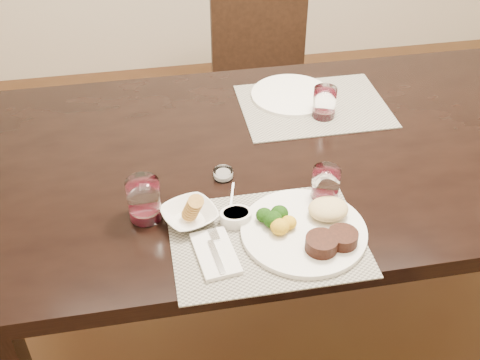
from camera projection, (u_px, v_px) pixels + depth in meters
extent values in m
plane|color=#402214|center=(313.00, 311.00, 2.22)|extent=(4.50, 4.50, 0.00)
cube|color=black|center=(332.00, 152.00, 1.77)|extent=(2.00, 1.00, 0.05)
cube|color=black|center=(46.00, 196.00, 2.19)|extent=(0.08, 0.08, 0.70)
cube|color=black|center=(267.00, 94.00, 2.61)|extent=(0.42, 0.42, 0.04)
cube|color=black|center=(234.00, 164.00, 2.58)|extent=(0.04, 0.04, 0.41)
cube|color=black|center=(314.00, 155.00, 2.63)|extent=(0.04, 0.04, 0.41)
cube|color=black|center=(221.00, 120.00, 2.86)|extent=(0.04, 0.04, 0.41)
cube|color=black|center=(294.00, 112.00, 2.91)|extent=(0.04, 0.04, 0.41)
cube|color=black|center=(259.00, 23.00, 2.60)|extent=(0.42, 0.04, 0.45)
cube|color=gray|center=(267.00, 239.00, 1.44)|extent=(0.46, 0.34, 0.00)
cube|color=gray|center=(313.00, 106.00, 1.92)|extent=(0.46, 0.34, 0.00)
cylinder|color=white|center=(304.00, 231.00, 1.45)|extent=(0.31, 0.31, 0.01)
cylinder|color=black|center=(322.00, 244.00, 1.39)|extent=(0.08, 0.08, 0.03)
cylinder|color=black|center=(343.00, 238.00, 1.40)|extent=(0.07, 0.07, 0.03)
ellipsoid|color=tan|center=(328.00, 209.00, 1.47)|extent=(0.10, 0.09, 0.04)
ellipsoid|color=#163E0C|center=(273.00, 219.00, 1.45)|extent=(0.05, 0.05, 0.04)
ellipsoid|color=gold|center=(280.00, 227.00, 1.43)|extent=(0.05, 0.05, 0.04)
cube|color=silver|center=(215.00, 253.00, 1.40)|extent=(0.11, 0.16, 0.01)
cube|color=white|center=(217.00, 257.00, 1.38)|extent=(0.03, 0.11, 0.00)
cube|color=white|center=(214.00, 235.00, 1.43)|extent=(0.03, 0.04, 0.00)
cube|color=white|center=(324.00, 227.00, 1.47)|extent=(0.08, 0.12, 0.00)
cube|color=black|center=(338.00, 256.00, 1.39)|extent=(0.06, 0.09, 0.01)
imported|color=white|center=(189.00, 215.00, 1.48)|extent=(0.17, 0.17, 0.03)
cylinder|color=#AD7A36|center=(189.00, 209.00, 1.47)|extent=(0.04, 0.05, 0.04)
cylinder|color=white|center=(236.00, 217.00, 1.48)|extent=(0.08, 0.08, 0.03)
cylinder|color=#0C3811|center=(236.00, 214.00, 1.47)|extent=(0.06, 0.06, 0.01)
cube|color=white|center=(232.00, 194.00, 1.50)|extent=(0.01, 0.05, 0.04)
cylinder|color=white|center=(325.00, 185.00, 1.52)|extent=(0.07, 0.07, 0.10)
cylinder|color=#32040C|center=(324.00, 196.00, 1.55)|extent=(0.06, 0.06, 0.02)
cylinder|color=white|center=(291.00, 95.00, 1.96)|extent=(0.26, 0.26, 0.01)
cylinder|color=white|center=(324.00, 102.00, 1.84)|extent=(0.07, 0.07, 0.10)
cylinder|color=#32040C|center=(323.00, 113.00, 1.86)|extent=(0.06, 0.06, 0.02)
cylinder|color=white|center=(144.00, 200.00, 1.47)|extent=(0.08, 0.08, 0.11)
cylinder|color=#32040C|center=(146.00, 213.00, 1.50)|extent=(0.07, 0.07, 0.03)
cylinder|color=white|center=(223.00, 174.00, 1.63)|extent=(0.05, 0.05, 0.02)
cylinder|color=silver|center=(223.00, 176.00, 1.63)|extent=(0.04, 0.04, 0.01)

